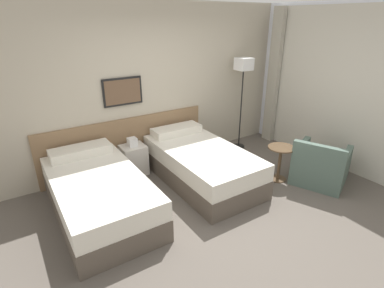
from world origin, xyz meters
TOP-DOWN VIEW (x-y plane):
  - ground_plane at (0.00, 0.00)m, footprint 16.00×16.00m
  - wall_headboard at (-0.04, 1.97)m, footprint 10.00×0.10m
  - wall_window at (2.55, -0.17)m, footprint 0.21×4.45m
  - bed_near_door at (-1.42, 0.90)m, footprint 1.08×2.03m
  - bed_near_window at (0.21, 0.90)m, footprint 1.08×2.03m
  - nightstand at (-0.61, 1.69)m, footprint 0.39×0.35m
  - floor_lamp at (1.64, 1.62)m, footprint 0.27×0.27m
  - side_table at (1.28, 0.24)m, footprint 0.42×0.42m
  - armchair at (1.79, -0.15)m, footprint 1.06×1.02m

SIDE VIEW (x-z plane):
  - ground_plane at x=0.00m, z-range 0.00..0.00m
  - armchair at x=1.79m, z-range -0.12..0.62m
  - nightstand at x=-0.61m, z-range -0.06..0.59m
  - bed_near_door at x=-1.42m, z-range -0.06..0.63m
  - bed_near_window at x=0.21m, z-range -0.06..0.63m
  - side_table at x=1.28m, z-range 0.11..0.68m
  - wall_headboard at x=-0.04m, z-range -0.05..2.65m
  - wall_window at x=2.55m, z-range -0.01..2.69m
  - floor_lamp at x=1.64m, z-range 0.63..2.39m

